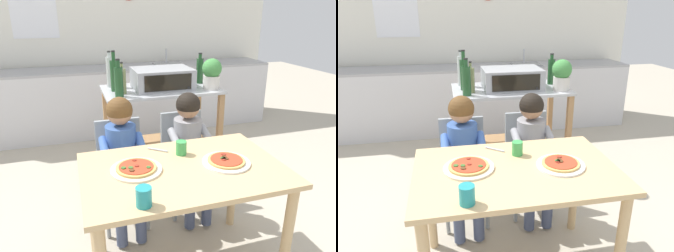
# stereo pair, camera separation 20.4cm
# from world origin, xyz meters

# --- Properties ---
(ground_plane) EXTENTS (12.10, 12.10, 0.00)m
(ground_plane) POSITION_xyz_m (0.00, 1.21, 0.00)
(ground_plane) COLOR #B7AD99
(back_wall_tiled) EXTENTS (4.80, 0.14, 2.70)m
(back_wall_tiled) POSITION_xyz_m (-0.00, 3.08, 1.35)
(back_wall_tiled) COLOR white
(back_wall_tiled) RESTS_ON ground
(kitchen_counter) EXTENTS (4.32, 0.60, 1.08)m
(kitchen_counter) POSITION_xyz_m (0.00, 2.68, 0.44)
(kitchen_counter) COLOR silver
(kitchen_counter) RESTS_ON ground
(kitchen_island_cart) EXTENTS (1.09, 0.62, 0.90)m
(kitchen_island_cart) POSITION_xyz_m (0.24, 1.29, 0.61)
(kitchen_island_cart) COLOR #B7BABF
(kitchen_island_cart) RESTS_ON ground
(toaster_oven) EXTENTS (0.54, 0.40, 0.19)m
(toaster_oven) POSITION_xyz_m (0.25, 1.28, 0.99)
(toaster_oven) COLOR #999BA0
(toaster_oven) RESTS_ON kitchen_island_cart
(bottle_clear_vinegar) EXTENTS (0.07, 0.07, 0.28)m
(bottle_clear_vinegar) POSITION_xyz_m (-0.14, 1.20, 1.01)
(bottle_clear_vinegar) COLOR olive
(bottle_clear_vinegar) RESTS_ON kitchen_island_cart
(bottle_slim_sauce) EXTENTS (0.08, 0.08, 0.32)m
(bottle_slim_sauce) POSITION_xyz_m (-0.19, 1.10, 1.03)
(bottle_slim_sauce) COLOR #1E4723
(bottle_slim_sauce) RESTS_ON kitchen_island_cart
(bottle_tall_green_wine) EXTENTS (0.07, 0.07, 0.34)m
(bottle_tall_green_wine) POSITION_xyz_m (-0.21, 1.49, 1.05)
(bottle_tall_green_wine) COLOR #ADB7B2
(bottle_tall_green_wine) RESTS_ON kitchen_island_cart
(bottle_squat_spirits) EXTENTS (0.07, 0.07, 0.30)m
(bottle_squat_spirits) POSITION_xyz_m (0.67, 1.39, 1.03)
(bottle_squat_spirits) COLOR #1E4723
(bottle_squat_spirits) RESTS_ON kitchen_island_cart
(bottle_dark_olive_oil) EXTENTS (0.07, 0.07, 0.36)m
(bottle_dark_olive_oil) POSITION_xyz_m (-0.19, 1.31, 1.05)
(bottle_dark_olive_oil) COLOR #1E4723
(bottle_dark_olive_oil) RESTS_ON kitchen_island_cart
(potted_herb_plant) EXTENTS (0.18, 0.18, 0.28)m
(potted_herb_plant) POSITION_xyz_m (0.68, 1.12, 1.05)
(potted_herb_plant) COLOR beige
(potted_herb_plant) RESTS_ON kitchen_island_cart
(dining_table) EXTENTS (1.17, 0.76, 0.74)m
(dining_table) POSITION_xyz_m (0.00, 0.00, 0.63)
(dining_table) COLOR tan
(dining_table) RESTS_ON ground
(dining_chair_left) EXTENTS (0.36, 0.36, 0.81)m
(dining_chair_left) POSITION_xyz_m (-0.27, 0.65, 0.48)
(dining_chair_left) COLOR gray
(dining_chair_left) RESTS_ON ground
(dining_chair_right) EXTENTS (0.36, 0.36, 0.81)m
(dining_chair_right) POSITION_xyz_m (0.26, 0.68, 0.48)
(dining_chair_right) COLOR gray
(dining_chair_right) RESTS_ON ground
(child_in_blue_striped_shirt) EXTENTS (0.32, 0.42, 1.01)m
(child_in_blue_striped_shirt) POSITION_xyz_m (-0.27, 0.52, 0.66)
(child_in_blue_striped_shirt) COLOR #424C6B
(child_in_blue_striped_shirt) RESTS_ON ground
(child_in_grey_shirt) EXTENTS (0.32, 0.42, 1.00)m
(child_in_grey_shirt) POSITION_xyz_m (0.26, 0.56, 0.65)
(child_in_grey_shirt) COLOR #424C6B
(child_in_grey_shirt) RESTS_ON ground
(pizza_plate_cream) EXTENTS (0.29, 0.29, 0.03)m
(pizza_plate_cream) POSITION_xyz_m (-0.27, 0.05, 0.76)
(pizza_plate_cream) COLOR beige
(pizza_plate_cream) RESTS_ON dining_table
(pizza_plate_white) EXTENTS (0.28, 0.28, 0.03)m
(pizza_plate_white) POSITION_xyz_m (0.26, -0.02, 0.76)
(pizza_plate_white) COLOR white
(pizza_plate_white) RESTS_ON dining_table
(drinking_cup_green) EXTENTS (0.07, 0.07, 0.09)m
(drinking_cup_green) POSITION_xyz_m (0.05, 0.17, 0.79)
(drinking_cup_green) COLOR green
(drinking_cup_green) RESTS_ON dining_table
(drinking_cup_teal) EXTENTS (0.08, 0.08, 0.10)m
(drinking_cup_teal) POSITION_xyz_m (-0.31, -0.30, 0.79)
(drinking_cup_teal) COLOR teal
(drinking_cup_teal) RESTS_ON dining_table
(serving_spoon) EXTENTS (0.12, 0.10, 0.01)m
(serving_spoon) POSITION_xyz_m (-0.08, 0.27, 0.75)
(serving_spoon) COLOR #B7BABF
(serving_spoon) RESTS_ON dining_table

